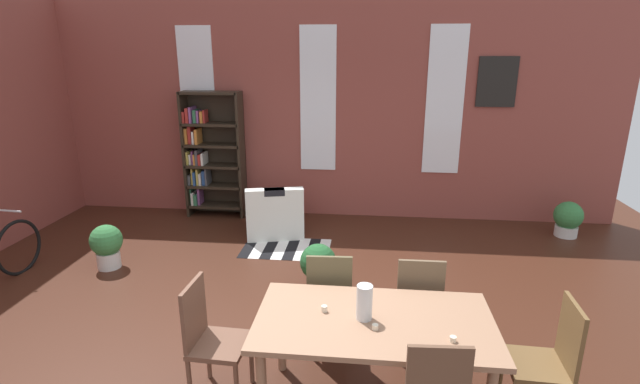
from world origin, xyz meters
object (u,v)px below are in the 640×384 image
Objects in this scene: dining_chair_head_right at (549,359)px; potted_plant_window at (107,245)px; vase_on_table at (364,302)px; potted_plant_by_shelf at (568,218)px; bookshelf_tall at (210,154)px; dining_table at (374,330)px; dining_chair_head_left at (210,337)px; dining_chair_far_left at (330,297)px; dining_chair_far_right at (418,302)px; potted_plant_corner at (318,265)px; armchair_white at (274,215)px.

potted_plant_window is at bearing 155.45° from dining_chair_head_right.
vase_on_table reaches higher than potted_plant_by_shelf.
potted_plant_by_shelf is (5.37, -0.37, -0.73)m from bookshelf_tall.
dining_chair_head_right is (1.22, -0.00, -0.15)m from dining_table.
dining_chair_head_left reaches higher than dining_table.
bookshelf_tall is at bearing 123.00° from dining_chair_far_left.
dining_chair_head_right is (2.43, -0.01, 0.00)m from dining_chair_head_left.
vase_on_table is at bearing -127.87° from potted_plant_by_shelf.
dining_chair_far_right is 3.85m from potted_plant_window.
potted_plant_window is (-2.84, 1.34, -0.21)m from dining_chair_far_left.
dining_chair_far_left and dining_chair_head_right have the same top height.
potted_plant_by_shelf is 0.93× the size of potted_plant_window.
potted_plant_corner is (-0.97, 1.06, -0.21)m from dining_chair_far_right.
dining_chair_head_left reaches higher than potted_plant_corner.
dining_chair_head_left is at bearing -71.55° from bookshelf_tall.
vase_on_table reaches higher than dining_chair_far_right.
dining_chair_far_right is 1.00× the size of dining_chair_head_right.
potted_plant_corner is (-0.22, 1.06, -0.21)m from dining_chair_far_left.
potted_plant_corner is at bearing -6.06° from potted_plant_window.
armchair_white is 1.76× the size of potted_plant_window.
dining_chair_far_left reaches higher than dining_table.
vase_on_table is at bearing -73.43° from potted_plant_corner.
dining_chair_far_left is 0.76m from dining_chair_far_right.
potted_plant_corner reaches higher than potted_plant_by_shelf.
potted_plant_window is (-0.65, -2.04, -0.70)m from bookshelf_tall.
armchair_white is at bearing -30.93° from bookshelf_tall.
dining_chair_far_left is at bearing 179.99° from dining_chair_far_right.
dining_table is 0.85× the size of bookshelf_tall.
potted_plant_corner is (-0.52, 1.75, -0.57)m from vase_on_table.
dining_chair_far_right reaches higher than potted_plant_window.
vase_on_table is 0.90m from dining_chair_far_right.
potted_plant_corner is at bearing 108.76° from dining_table.
dining_chair_far_left is at bearing 156.70° from dining_chair_head_right.
potted_plant_corner is (1.98, -2.32, -0.70)m from bookshelf_tall.
bookshelf_tall is (-2.20, 3.38, 0.49)m from dining_chair_far_left.
dining_chair_far_left is at bearing -57.00° from bookshelf_tall.
potted_plant_window is at bearing 147.25° from vase_on_table.
dining_chair_far_right and dining_chair_head_right have the same top height.
dining_chair_far_right is at bearing -47.51° from potted_plant_corner.
potted_plant_window is at bearing 134.75° from dining_chair_head_left.
potted_plant_corner is (-3.39, -1.95, 0.03)m from potted_plant_by_shelf.
dining_chair_far_left reaches higher than potted_plant_by_shelf.
dining_chair_head_left is 3.38m from armchair_white.
dining_chair_far_right is at bearing 56.37° from vase_on_table.
bookshelf_tall is at bearing 72.39° from potted_plant_window.
dining_chair_far_right is 4.52m from bookshelf_tall.
vase_on_table is 0.27× the size of dining_chair_far_right.
dining_chair_head_right is at bearing -113.14° from potted_plant_by_shelf.
dining_chair_far_left is 4.06m from bookshelf_tall.
bookshelf_tall is 2.05× the size of armchair_white.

